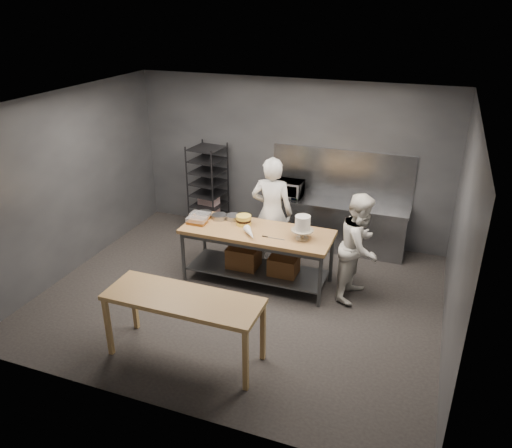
{
  "coord_description": "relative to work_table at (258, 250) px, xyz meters",
  "views": [
    {
      "loc": [
        2.56,
        -6.18,
        4.27
      ],
      "look_at": [
        0.08,
        0.47,
        1.05
      ],
      "focal_mm": 35.0,
      "sensor_mm": 36.0,
      "label": 1
    }
  ],
  "objects": [
    {
      "name": "ground",
      "position": [
        -0.1,
        -0.53,
        -0.57
      ],
      "size": [
        6.0,
        6.0,
        0.0
      ],
      "primitive_type": "plane",
      "color": "black",
      "rests_on": "ground"
    },
    {
      "name": "back_wall",
      "position": [
        -0.1,
        1.97,
        0.93
      ],
      "size": [
        6.0,
        0.04,
        3.0
      ],
      "primitive_type": "cube",
      "color": "#4C4F54",
      "rests_on": "ground"
    },
    {
      "name": "work_table",
      "position": [
        0.0,
        0.0,
        0.0
      ],
      "size": [
        2.4,
        0.9,
        0.92
      ],
      "color": "olive",
      "rests_on": "ground"
    },
    {
      "name": "near_counter",
      "position": [
        -0.22,
        -2.12,
        0.24
      ],
      "size": [
        2.0,
        0.7,
        0.9
      ],
      "color": "#996D3F",
      "rests_on": "ground"
    },
    {
      "name": "back_counter",
      "position": [
        0.9,
        1.65,
        -0.12
      ],
      "size": [
        2.6,
        0.6,
        0.9
      ],
      "color": "slate",
      "rests_on": "ground"
    },
    {
      "name": "splashback_panel",
      "position": [
        0.9,
        1.95,
        0.78
      ],
      "size": [
        2.6,
        0.02,
        0.9
      ],
      "primitive_type": "cube",
      "color": "slate",
      "rests_on": "back_counter"
    },
    {
      "name": "speed_rack",
      "position": [
        -1.63,
        1.57,
        0.28
      ],
      "size": [
        0.66,
        0.71,
        1.75
      ],
      "color": "black",
      "rests_on": "ground"
    },
    {
      "name": "chef_behind",
      "position": [
        0.01,
        0.63,
        0.4
      ],
      "size": [
        0.75,
        0.53,
        1.94
      ],
      "primitive_type": "imported",
      "rotation": [
        0.0,
        0.0,
        3.23
      ],
      "color": "white",
      "rests_on": "ground"
    },
    {
      "name": "chef_right",
      "position": [
        1.59,
        0.12,
        0.28
      ],
      "size": [
        0.78,
        0.93,
        1.7
      ],
      "primitive_type": "imported",
      "rotation": [
        0.0,
        0.0,
        1.38
      ],
      "color": "silver",
      "rests_on": "ground"
    },
    {
      "name": "microwave",
      "position": [
        -0.02,
        1.65,
        0.48
      ],
      "size": [
        0.54,
        0.37,
        0.3
      ],
      "primitive_type": "imported",
      "color": "black",
      "rests_on": "back_counter"
    },
    {
      "name": "frosted_cake_stand",
      "position": [
        0.73,
        -0.06,
        0.58
      ],
      "size": [
        0.34,
        0.34,
        0.38
      ],
      "color": "#ADA38A",
      "rests_on": "work_table"
    },
    {
      "name": "layer_cake",
      "position": [
        -0.3,
        0.12,
        0.43
      ],
      "size": [
        0.24,
        0.24,
        0.16
      ],
      "color": "#F9DA4F",
      "rests_on": "work_table"
    },
    {
      "name": "cake_pans",
      "position": [
        -0.81,
        0.21,
        0.39
      ],
      "size": [
        0.77,
        0.32,
        0.07
      ],
      "color": "gray",
      "rests_on": "work_table"
    },
    {
      "name": "piping_bag",
      "position": [
        -0.04,
        -0.27,
        0.41
      ],
      "size": [
        0.32,
        0.38,
        0.12
      ],
      "primitive_type": "cone",
      "rotation": [
        1.57,
        0.0,
        0.64
      ],
      "color": "silver",
      "rests_on": "work_table"
    },
    {
      "name": "offset_spatula",
      "position": [
        0.27,
        -0.19,
        0.35
      ],
      "size": [
        0.37,
        0.02,
        0.02
      ],
      "color": "slate",
      "rests_on": "work_table"
    },
    {
      "name": "pastry_clamshells",
      "position": [
        -1.04,
        -0.02,
        0.4
      ],
      "size": [
        0.34,
        0.39,
        0.11
      ],
      "color": "brown",
      "rests_on": "work_table"
    }
  ]
}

